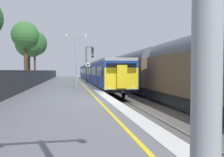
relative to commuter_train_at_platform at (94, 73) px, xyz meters
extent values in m
cube|color=slate|center=(-4.60, -24.22, -1.77)|extent=(6.40, 110.00, 1.00)
cube|color=silver|center=(-1.70, -24.22, -1.26)|extent=(0.60, 110.00, 0.01)
cube|color=yellow|center=(-2.45, -24.22, -1.26)|extent=(0.12, 110.00, 0.01)
cube|color=#56514C|center=(4.10, -24.22, -2.37)|extent=(11.00, 110.00, 0.20)
cube|color=gray|center=(-0.71, -24.22, -2.23)|extent=(0.07, 110.00, 0.08)
cube|color=gray|center=(0.72, -24.22, -2.23)|extent=(0.07, 110.00, 0.08)
cube|color=gray|center=(3.29, -24.22, -2.23)|extent=(0.07, 110.00, 0.08)
cube|color=gray|center=(4.72, -24.22, -2.23)|extent=(0.07, 110.00, 0.08)
cube|color=navy|center=(0.00, -9.80, 0.00)|extent=(2.80, 19.12, 2.30)
cube|color=black|center=(0.00, -9.80, -1.27)|extent=(2.64, 18.52, 0.25)
cube|color=#93999E|center=(0.00, -9.80, 1.27)|extent=(2.68, 19.12, 0.24)
cube|color=black|center=(-1.41, -9.80, 0.30)|extent=(0.02, 17.52, 0.84)
cube|color=#1D3A98|center=(-1.41, -14.58, -0.10)|extent=(0.03, 1.10, 1.90)
cube|color=#1D3A98|center=(-1.41, -5.02, -0.10)|extent=(0.03, 1.10, 1.90)
cylinder|color=black|center=(-0.78, -16.76, -1.77)|extent=(0.12, 0.84, 0.84)
cylinder|color=black|center=(0.78, -16.76, -1.77)|extent=(0.12, 0.84, 0.84)
cylinder|color=black|center=(-0.78, -2.84, -1.77)|extent=(0.12, 0.84, 0.84)
cylinder|color=black|center=(0.78, -2.84, -1.77)|extent=(0.12, 0.84, 0.84)
cube|color=navy|center=(0.00, 9.92, 0.00)|extent=(2.80, 19.12, 2.30)
cube|color=black|center=(0.00, 9.92, -1.27)|extent=(2.64, 18.52, 0.25)
cube|color=#93999E|center=(0.00, 9.92, 1.27)|extent=(2.68, 19.12, 0.24)
cube|color=black|center=(-1.41, 9.92, 0.30)|extent=(0.02, 17.52, 0.84)
cube|color=#1D3A98|center=(-1.41, 5.14, -0.10)|extent=(0.03, 1.10, 1.90)
cube|color=#1D3A98|center=(-1.41, 14.70, -0.10)|extent=(0.03, 1.10, 1.90)
cylinder|color=black|center=(-0.78, 2.96, -1.77)|extent=(0.12, 0.84, 0.84)
cylinder|color=black|center=(0.78, 2.96, -1.77)|extent=(0.12, 0.84, 0.84)
cylinder|color=black|center=(-0.78, 16.88, -1.77)|extent=(0.12, 0.84, 0.84)
cylinder|color=black|center=(0.78, 16.88, -1.77)|extent=(0.12, 0.84, 0.84)
cube|color=yellow|center=(0.00, -19.32, -0.25)|extent=(2.70, 0.10, 1.70)
cube|color=black|center=(0.00, -19.33, 0.55)|extent=(2.40, 0.08, 0.80)
cube|color=yellow|center=(0.00, -19.46, -0.10)|extent=(0.80, 0.24, 1.80)
cylinder|color=white|center=(-0.95, -19.38, -1.00)|extent=(0.18, 0.06, 0.18)
cylinder|color=white|center=(0.95, -19.38, -1.00)|extent=(0.18, 0.06, 0.18)
cylinder|color=black|center=(0.00, -19.61, -1.25)|extent=(0.20, 0.35, 0.20)
cube|color=black|center=(0.00, 9.92, 1.52)|extent=(0.60, 0.90, 0.20)
cube|color=#232326|center=(4.00, -23.70, -1.64)|extent=(2.30, 13.01, 0.79)
cube|color=brown|center=(4.00, -23.70, 0.14)|extent=(2.60, 12.21, 2.77)
cylinder|color=#515660|center=(4.00, -23.70, 1.52)|extent=(2.39, 11.81, 2.39)
cylinder|color=black|center=(3.22, -19.20, -1.77)|extent=(0.12, 0.84, 0.84)
cylinder|color=black|center=(4.78, -19.20, -1.77)|extent=(0.12, 0.84, 0.84)
cube|color=#232326|center=(4.00, -9.89, -1.64)|extent=(2.30, 13.01, 0.79)
cube|color=brown|center=(4.00, -9.89, 0.14)|extent=(2.60, 12.21, 2.77)
cylinder|color=#515660|center=(4.00, -9.89, 1.52)|extent=(2.39, 11.81, 2.39)
cylinder|color=black|center=(3.22, -14.40, -1.77)|extent=(0.12, 0.84, 0.84)
cylinder|color=black|center=(4.78, -14.40, -1.77)|extent=(0.12, 0.84, 0.84)
cylinder|color=black|center=(3.22, -5.38, -1.77)|extent=(0.12, 0.84, 0.84)
cylinder|color=black|center=(4.78, -5.38, -1.77)|extent=(0.12, 0.84, 0.84)
cube|color=#232326|center=(4.00, 3.92, -1.64)|extent=(2.30, 13.01, 0.79)
cube|color=brown|center=(4.00, 3.92, 0.14)|extent=(2.60, 12.21, 2.77)
cylinder|color=#515660|center=(4.00, 3.92, 1.52)|extent=(2.39, 11.81, 2.39)
cylinder|color=black|center=(3.22, -0.58, -1.77)|extent=(0.12, 0.84, 0.84)
cylinder|color=black|center=(4.78, -0.58, -1.77)|extent=(0.12, 0.84, 0.84)
cylinder|color=black|center=(3.22, 8.43, -1.77)|extent=(0.12, 0.84, 0.84)
cylinder|color=black|center=(4.78, 8.43, -1.77)|extent=(0.12, 0.84, 0.84)
cube|color=#232326|center=(4.00, 17.74, -1.64)|extent=(2.30, 13.01, 0.79)
cube|color=brown|center=(4.00, 17.74, 0.14)|extent=(2.60, 12.21, 2.77)
cylinder|color=#515660|center=(4.00, 17.74, 1.52)|extent=(2.39, 11.81, 2.39)
cylinder|color=black|center=(3.22, 13.23, -1.77)|extent=(0.12, 0.84, 0.84)
cylinder|color=black|center=(4.78, 13.23, -1.77)|extent=(0.12, 0.84, 0.84)
cylinder|color=black|center=(3.22, 22.25, -1.77)|extent=(0.12, 0.84, 0.84)
cylinder|color=black|center=(4.78, 22.25, -1.77)|extent=(0.12, 0.84, 0.84)
cylinder|color=#47474C|center=(-1.75, -5.78, 1.16)|extent=(0.18, 0.18, 4.85)
cube|color=#47474C|center=(-1.30, -5.78, 3.58)|extent=(0.90, 0.12, 0.12)
cube|color=black|center=(-0.90, -5.78, 3.03)|extent=(0.28, 0.20, 1.00)
cylinder|color=black|center=(-0.90, -5.90, 3.35)|extent=(0.16, 0.04, 0.16)
cylinder|color=black|center=(-0.90, -5.90, 3.03)|extent=(0.16, 0.04, 0.16)
cylinder|color=#19D83F|center=(-0.90, -5.90, 2.71)|extent=(0.16, 0.04, 0.16)
cube|color=black|center=(-0.90, -5.78, 2.28)|extent=(0.32, 0.16, 0.24)
cylinder|color=#59595B|center=(-1.85, -9.83, -0.12)|extent=(0.08, 0.08, 2.30)
cylinder|color=black|center=(-1.85, -9.84, 1.09)|extent=(0.59, 0.02, 0.59)
cylinder|color=silver|center=(-1.85, -9.85, 1.09)|extent=(0.56, 0.02, 0.56)
cube|color=black|center=(-1.85, -9.86, 1.09)|extent=(0.24, 0.01, 0.18)
cylinder|color=#93999E|center=(-3.36, -14.64, 1.32)|extent=(0.14, 0.14, 5.17)
cube|color=#93999E|center=(-2.91, -14.64, 3.80)|extent=(0.90, 0.08, 0.08)
cylinder|color=silver|center=(-2.46, -14.64, 3.72)|extent=(0.20, 0.20, 0.18)
cube|color=#93999E|center=(-3.81, -14.64, 3.80)|extent=(0.90, 0.08, 0.08)
cylinder|color=silver|center=(-4.26, -14.64, 3.72)|extent=(0.20, 0.20, 0.18)
cylinder|color=#38383D|center=(-7.55, -12.53, -0.44)|extent=(0.07, 0.07, 1.64)
cylinder|color=#38383D|center=(-7.55, -0.85, -0.44)|extent=(0.07, 0.07, 1.64)
cylinder|color=#38383D|center=(-7.55, 10.84, -0.44)|extent=(0.07, 0.07, 1.64)
cylinder|color=#38383D|center=(-7.55, 22.53, -0.44)|extent=(0.07, 0.07, 1.64)
cylinder|color=#473323|center=(-9.50, -3.92, 0.87)|extent=(0.43, 0.43, 4.28)
sphere|color=#33662D|center=(-9.50, -3.92, 3.97)|extent=(3.48, 3.48, 3.48)
sphere|color=#33662D|center=(-9.00, -3.38, 3.53)|extent=(2.49, 2.49, 2.49)
cylinder|color=#473323|center=(-9.09, -8.37, 1.20)|extent=(0.41, 0.41, 4.94)
sphere|color=#33662D|center=(-9.09, -8.37, 4.55)|extent=(3.17, 3.17, 3.17)
sphere|color=#33662D|center=(-8.76, -7.80, 4.15)|extent=(2.18, 2.18, 2.18)
cylinder|color=#473323|center=(-9.40, 0.95, 1.17)|extent=(0.32, 0.32, 4.87)
sphere|color=#285628|center=(-9.40, 0.95, 4.67)|extent=(3.88, 3.88, 3.88)
sphere|color=#285628|center=(-9.80, 0.39, 4.19)|extent=(2.64, 2.64, 2.64)
camera|label=1|loc=(-3.99, -36.46, 0.38)|focal=36.09mm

